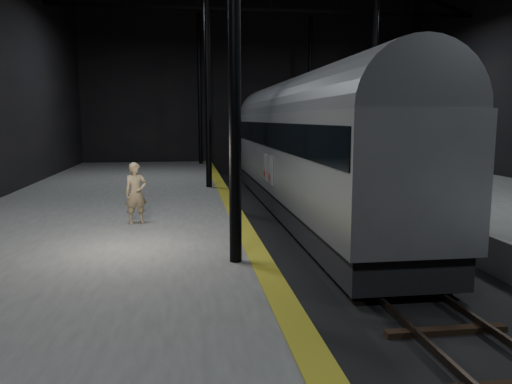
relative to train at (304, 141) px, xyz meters
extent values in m
plane|color=black|center=(0.00, -5.69, -3.14)|extent=(44.00, 44.00, 0.00)
cube|color=#4C4C4A|center=(-7.50, -5.69, -2.64)|extent=(9.00, 43.80, 1.00)
cube|color=olive|center=(-3.25, -5.69, -2.13)|extent=(0.50, 43.80, 0.01)
cube|color=#3F3328|center=(-0.72, -5.69, -2.97)|extent=(0.08, 43.00, 0.14)
cube|color=#3F3328|center=(0.72, -5.69, -2.97)|extent=(0.08, 43.00, 0.14)
cube|color=black|center=(0.00, -5.69, -3.08)|extent=(2.40, 42.00, 0.12)
cylinder|color=black|center=(-3.80, -9.69, 2.86)|extent=(0.26, 0.26, 10.00)
cylinder|color=black|center=(-3.80, 2.31, 2.86)|extent=(0.26, 0.26, 10.00)
cylinder|color=black|center=(3.80, 2.31, 2.86)|extent=(0.26, 0.26, 10.00)
cylinder|color=black|center=(-3.80, 14.31, 2.86)|extent=(0.26, 0.26, 10.00)
cylinder|color=black|center=(3.80, 14.31, 2.86)|extent=(0.26, 0.26, 10.00)
cube|color=black|center=(0.00, 8.31, 6.86)|extent=(23.60, 0.15, 0.18)
cube|color=#9EA1A5|center=(0.00, 0.00, -0.45)|extent=(3.05, 21.04, 3.16)
cube|color=black|center=(0.00, 0.00, -2.43)|extent=(2.79, 20.62, 0.89)
cube|color=black|center=(0.00, 0.00, 0.28)|extent=(3.11, 20.72, 0.95)
cylinder|color=slate|center=(0.00, 0.00, 1.12)|extent=(2.99, 20.83, 2.99)
cube|color=black|center=(0.00, -7.36, -2.82)|extent=(1.89, 2.31, 0.37)
cube|color=black|center=(0.00, 7.36, -2.82)|extent=(1.89, 2.31, 0.37)
cube|color=silver|center=(-1.56, -1.05, -1.09)|extent=(0.04, 0.79, 1.10)
cube|color=silver|center=(-1.56, 0.21, -1.09)|extent=(0.04, 0.79, 1.10)
cylinder|color=#AF1D15|center=(-1.58, -0.86, -1.35)|extent=(0.03, 0.27, 0.27)
cylinder|color=#AF1D15|center=(-1.58, 0.40, -1.35)|extent=(0.03, 0.27, 0.27)
imported|color=tan|center=(-6.29, -5.33, -1.24)|extent=(0.76, 0.62, 1.79)
camera|label=1|loc=(-4.82, -20.06, 0.90)|focal=35.00mm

